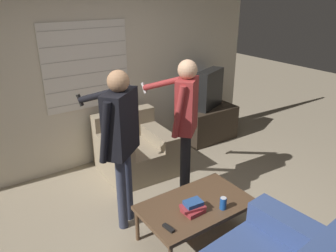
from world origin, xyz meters
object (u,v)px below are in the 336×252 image
armchair_beige (134,150)px  soda_can (223,203)px  book_stack (193,207)px  person_left_standing (120,132)px  person_right_standing (185,113)px  coffee_table (196,207)px  tv (209,89)px  floor_fan (174,147)px  spare_remote (168,228)px

armchair_beige → soda_can: bearing=93.2°
book_stack → soda_can: bearing=-25.0°
person_left_standing → person_right_standing: size_ratio=1.01×
armchair_beige → coffee_table: armchair_beige is taller
armchair_beige → soda_can: 1.79m
coffee_table → soda_can: bearing=-51.8°
tv → person_right_standing: 1.71m
person_left_standing → soda_can: size_ratio=13.58×
book_stack → floor_fan: 1.94m
coffee_table → person_left_standing: (-0.49, 0.62, 0.72)m
spare_remote → floor_fan: bearing=45.5°
coffee_table → floor_fan: coffee_table is taller
armchair_beige → person_right_standing: size_ratio=0.57×
person_left_standing → soda_can: (0.65, -0.83, -0.62)m
person_left_standing → floor_fan: (1.33, 0.96, -0.93)m
armchair_beige → soda_can: (0.01, -1.79, 0.17)m
soda_can → tv: bearing=52.4°
tv → book_stack: tv is taller
tv → floor_fan: size_ratio=1.84×
armchair_beige → floor_fan: bearing=-177.1°
person_left_standing → tv: bearing=-10.1°
person_right_standing → soda_can: size_ratio=13.42×
coffee_table → spare_remote: (-0.44, -0.15, 0.05)m
coffee_table → tv: tv is taller
armchair_beige → person_right_standing: (0.23, -0.86, 0.77)m
spare_remote → floor_fan: (1.29, 1.73, -0.27)m
coffee_table → floor_fan: size_ratio=3.18×
floor_fan → soda_can: bearing=-110.9°
coffee_table → spare_remote: bearing=-160.8°
book_stack → floor_fan: bearing=60.2°
tv → person_left_standing: (-2.19, -1.17, 0.21)m
person_right_standing → tv: bearing=-1.4°
armchair_beige → person_left_standing: person_left_standing is taller
tv → spare_remote: bearing=19.1°
armchair_beige → person_right_standing: 1.18m
soda_can → spare_remote: bearing=174.7°
person_left_standing → book_stack: (0.38, -0.70, -0.63)m
soda_can → person_right_standing: bearing=76.3°
floor_fan → tv: bearing=13.8°
spare_remote → floor_fan: spare_remote is taller
person_left_standing → book_stack: bearing=-99.5°
armchair_beige → person_left_standing: (-0.65, -0.96, 0.79)m
person_right_standing → book_stack: 1.12m
book_stack → spare_remote: (-0.33, -0.07, -0.04)m
soda_can → person_left_standing: bearing=128.4°
armchair_beige → person_right_standing: person_right_standing is taller
coffee_table → person_left_standing: size_ratio=0.65×
coffee_table → person_right_standing: size_ratio=0.66×
tv → floor_fan: bearing=-9.2°
soda_can → spare_remote: size_ratio=0.94×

